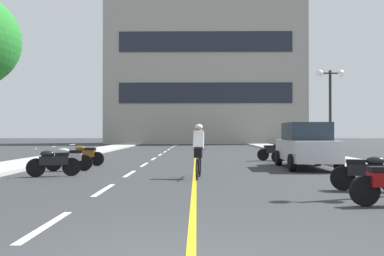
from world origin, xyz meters
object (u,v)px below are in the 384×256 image
object	(u,v)px
motorcycle_5	(84,155)
motorcycle_3	(53,162)
motorcycle_6	(290,153)
street_lamp_mid	(330,92)
motorcycle_4	(69,158)
motorcycle_7	(273,151)
motorcycle_2	(367,172)
parked_car_near	(306,145)
cyclist_rider	(199,150)

from	to	relation	value
motorcycle_5	motorcycle_3	bearing A→B (deg)	-87.87
motorcycle_5	motorcycle_6	world-z (taller)	same
street_lamp_mid	motorcycle_3	size ratio (longest dim) A/B	2.78
motorcycle_4	motorcycle_7	bearing A→B (deg)	33.95
motorcycle_2	motorcycle_5	size ratio (longest dim) A/B	0.98
parked_car_near	motorcycle_2	size ratio (longest dim) A/B	2.53
motorcycle_3	motorcycle_5	xyz separation A→B (m)	(-0.16, 4.34, 0.00)
parked_car_near	cyclist_rider	bearing A→B (deg)	-139.90
street_lamp_mid	parked_car_near	bearing A→B (deg)	-116.63
motorcycle_2	motorcycle_5	distance (m)	11.76
motorcycle_4	motorcycle_7	world-z (taller)	same
motorcycle_6	cyclist_rider	world-z (taller)	cyclist_rider
motorcycle_7	cyclist_rider	distance (m)	8.98
motorcycle_2	motorcycle_5	xyz separation A→B (m)	(-8.98, 7.61, 0.00)
street_lamp_mid	cyclist_rider	size ratio (longest dim) A/B	2.60
motorcycle_4	motorcycle_2	bearing A→B (deg)	-30.07
motorcycle_4	motorcycle_5	size ratio (longest dim) A/B	1.00
parked_car_near	motorcycle_4	world-z (taller)	parked_car_near
parked_car_near	motorcycle_6	xyz separation A→B (m)	(-0.05, 2.72, -0.44)
motorcycle_5	cyclist_rider	size ratio (longest dim) A/B	0.96
street_lamp_mid	motorcycle_5	xyz separation A→B (m)	(-11.82, -4.14, -3.05)
motorcycle_2	motorcycle_5	bearing A→B (deg)	139.72
street_lamp_mid	motorcycle_2	bearing A→B (deg)	-103.61
street_lamp_mid	motorcycle_3	xyz separation A→B (m)	(-11.66, -8.47, -3.05)
motorcycle_7	cyclist_rider	world-z (taller)	cyclist_rider
motorcycle_2	motorcycle_3	distance (m)	9.40
motorcycle_2	motorcycle_7	size ratio (longest dim) A/B	1.00
cyclist_rider	motorcycle_2	bearing A→B (deg)	-34.77
cyclist_rider	street_lamp_mid	bearing A→B (deg)	52.01
motorcycle_2	motorcycle_3	world-z (taller)	same
parked_car_near	motorcycle_3	xyz separation A→B (m)	(-9.02, -3.20, -0.44)
street_lamp_mid	motorcycle_7	xyz separation A→B (m)	(-3.12, -0.79, -3.05)
street_lamp_mid	motorcycle_4	xyz separation A→B (m)	(-11.74, -6.59, -3.05)
motorcycle_3	parked_car_near	bearing A→B (deg)	19.55
motorcycle_6	parked_car_near	bearing A→B (deg)	-88.87
motorcycle_4	motorcycle_6	distance (m)	9.91
motorcycle_4	motorcycle_5	xyz separation A→B (m)	(-0.08, 2.45, 0.00)
motorcycle_4	motorcycle_5	bearing A→B (deg)	91.80
motorcycle_3	cyclist_rider	bearing A→B (deg)	-5.12
motorcycle_3	motorcycle_2	bearing A→B (deg)	-20.36
motorcycle_7	motorcycle_3	bearing A→B (deg)	-138.01
motorcycle_7	motorcycle_4	bearing A→B (deg)	-146.05
motorcycle_5	motorcycle_7	xyz separation A→B (m)	(8.70, 3.35, 0.00)
street_lamp_mid	motorcycle_6	world-z (taller)	street_lamp_mid
motorcycle_4	motorcycle_6	xyz separation A→B (m)	(9.05, 4.04, 0.00)
motorcycle_2	motorcycle_7	distance (m)	10.96
motorcycle_7	street_lamp_mid	bearing A→B (deg)	14.14
motorcycle_3	motorcycle_6	bearing A→B (deg)	33.44
parked_car_near	motorcycle_2	distance (m)	6.49
parked_car_near	motorcycle_6	bearing A→B (deg)	91.13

